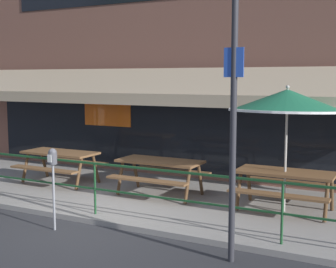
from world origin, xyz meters
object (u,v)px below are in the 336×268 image
(patio_umbrella_right, at_px, (287,101))
(street_sign_pole, at_px, (233,121))
(picnic_table_centre, at_px, (160,167))
(parking_meter_far, at_px, (53,164))
(picnic_table_right, at_px, (285,180))
(picnic_table_left, at_px, (60,158))

(patio_umbrella_right, bearing_deg, street_sign_pole, -93.26)
(picnic_table_centre, bearing_deg, parking_meter_far, -104.19)
(picnic_table_centre, distance_m, street_sign_pole, 3.80)
(picnic_table_right, bearing_deg, picnic_table_left, -178.90)
(patio_umbrella_right, relative_size, street_sign_pole, 0.61)
(parking_meter_far, bearing_deg, picnic_table_right, 38.43)
(street_sign_pole, bearing_deg, picnic_table_left, 154.64)
(picnic_table_centre, distance_m, patio_umbrella_right, 3.04)
(picnic_table_centre, height_order, street_sign_pole, street_sign_pole)
(patio_umbrella_right, bearing_deg, parking_meter_far, -141.80)
(picnic_table_centre, height_order, parking_meter_far, parking_meter_far)
(picnic_table_left, bearing_deg, picnic_table_right, 1.10)
(street_sign_pole, bearing_deg, picnic_table_right, 86.77)
(picnic_table_left, bearing_deg, patio_umbrella_right, 0.87)
(parking_meter_far, bearing_deg, street_sign_pole, 1.40)
(parking_meter_far, xyz_separation_m, street_sign_pole, (3.17, 0.08, 0.86))
(picnic_table_left, bearing_deg, parking_meter_far, -51.66)
(picnic_table_left, bearing_deg, picnic_table_centre, 1.56)
(picnic_table_right, bearing_deg, parking_meter_far, -141.57)
(picnic_table_centre, bearing_deg, street_sign_pole, -45.12)
(picnic_table_centre, bearing_deg, picnic_table_right, 0.64)
(patio_umbrella_right, bearing_deg, picnic_table_centre, -179.83)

